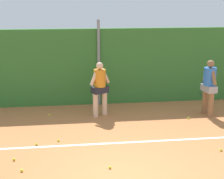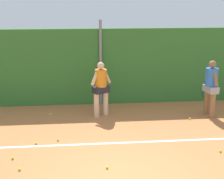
{
  "view_description": "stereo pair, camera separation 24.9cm",
  "coord_description": "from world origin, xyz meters",
  "px_view_note": "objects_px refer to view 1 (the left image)",
  "views": [
    {
      "loc": [
        -0.98,
        -6.36,
        3.73
      ],
      "look_at": [
        0.16,
        2.77,
        1.24
      ],
      "focal_mm": 54.1,
      "sensor_mm": 36.0,
      "label": 1
    },
    {
      "loc": [
        -0.74,
        -6.39,
        3.73
      ],
      "look_at": [
        0.16,
        2.77,
        1.24
      ],
      "focal_mm": 54.1,
      "sensor_mm": 36.0,
      "label": 2
    }
  ],
  "objects_px": {
    "tennis_ball_8": "(50,115)",
    "tennis_ball_12": "(188,118)",
    "player_midcourt": "(209,85)",
    "player_backcourt_far": "(100,86)",
    "tennis_ball_5": "(14,159)",
    "tennis_ball_6": "(22,170)",
    "tennis_ball_13": "(110,167)",
    "tennis_ball_1": "(36,144)",
    "tennis_ball_4": "(221,150)",
    "tennis_ball_10": "(58,140)"
  },
  "relations": [
    {
      "from": "player_midcourt",
      "to": "tennis_ball_12",
      "type": "height_order",
      "value": "player_midcourt"
    },
    {
      "from": "tennis_ball_5",
      "to": "tennis_ball_6",
      "type": "height_order",
      "value": "same"
    },
    {
      "from": "tennis_ball_12",
      "to": "tennis_ball_13",
      "type": "bearing_deg",
      "value": -134.53
    },
    {
      "from": "tennis_ball_5",
      "to": "tennis_ball_10",
      "type": "bearing_deg",
      "value": 44.33
    },
    {
      "from": "tennis_ball_4",
      "to": "tennis_ball_5",
      "type": "bearing_deg",
      "value": 178.79
    },
    {
      "from": "tennis_ball_1",
      "to": "tennis_ball_6",
      "type": "distance_m",
      "value": 1.4
    },
    {
      "from": "tennis_ball_4",
      "to": "tennis_ball_6",
      "type": "bearing_deg",
      "value": -174.57
    },
    {
      "from": "tennis_ball_6",
      "to": "tennis_ball_5",
      "type": "bearing_deg",
      "value": 114.11
    },
    {
      "from": "player_midcourt",
      "to": "tennis_ball_12",
      "type": "bearing_deg",
      "value": 103.42
    },
    {
      "from": "player_midcourt",
      "to": "tennis_ball_12",
      "type": "distance_m",
      "value": 1.27
    },
    {
      "from": "player_midcourt",
      "to": "tennis_ball_8",
      "type": "distance_m",
      "value": 5.29
    },
    {
      "from": "player_midcourt",
      "to": "tennis_ball_5",
      "type": "distance_m",
      "value": 6.45
    },
    {
      "from": "tennis_ball_12",
      "to": "tennis_ball_10",
      "type": "bearing_deg",
      "value": -162.71
    },
    {
      "from": "tennis_ball_4",
      "to": "tennis_ball_1",
      "type": "bearing_deg",
      "value": 168.76
    },
    {
      "from": "tennis_ball_4",
      "to": "tennis_ball_13",
      "type": "xyz_separation_m",
      "value": [
        -2.9,
        -0.56,
        0.0
      ]
    },
    {
      "from": "player_midcourt",
      "to": "tennis_ball_1",
      "type": "relative_size",
      "value": 27.87
    },
    {
      "from": "tennis_ball_5",
      "to": "tennis_ball_8",
      "type": "relative_size",
      "value": 1.0
    },
    {
      "from": "tennis_ball_12",
      "to": "tennis_ball_4",
      "type": "bearing_deg",
      "value": -89.72
    },
    {
      "from": "player_midcourt",
      "to": "tennis_ball_13",
      "type": "bearing_deg",
      "value": 123.28
    },
    {
      "from": "tennis_ball_6",
      "to": "tennis_ball_13",
      "type": "xyz_separation_m",
      "value": [
        1.96,
        -0.1,
        0.0
      ]
    },
    {
      "from": "tennis_ball_10",
      "to": "tennis_ball_6",
      "type": "bearing_deg",
      "value": -115.98
    },
    {
      "from": "tennis_ball_4",
      "to": "tennis_ball_6",
      "type": "xyz_separation_m",
      "value": [
        -4.86,
        -0.46,
        0.0
      ]
    },
    {
      "from": "tennis_ball_1",
      "to": "tennis_ball_6",
      "type": "bearing_deg",
      "value": -98.09
    },
    {
      "from": "player_backcourt_far",
      "to": "tennis_ball_8",
      "type": "height_order",
      "value": "player_backcourt_far"
    },
    {
      "from": "tennis_ball_13",
      "to": "tennis_ball_10",
      "type": "bearing_deg",
      "value": 125.92
    },
    {
      "from": "tennis_ball_4",
      "to": "tennis_ball_13",
      "type": "bearing_deg",
      "value": -169.07
    },
    {
      "from": "tennis_ball_4",
      "to": "tennis_ball_13",
      "type": "relative_size",
      "value": 1.0
    },
    {
      "from": "player_midcourt",
      "to": "tennis_ball_13",
      "type": "distance_m",
      "value": 4.95
    },
    {
      "from": "player_midcourt",
      "to": "tennis_ball_4",
      "type": "bearing_deg",
      "value": 156.43
    },
    {
      "from": "tennis_ball_4",
      "to": "tennis_ball_13",
      "type": "height_order",
      "value": "same"
    },
    {
      "from": "player_backcourt_far",
      "to": "tennis_ball_1",
      "type": "xyz_separation_m",
      "value": [
        -1.87,
        -2.12,
        -0.97
      ]
    },
    {
      "from": "tennis_ball_1",
      "to": "tennis_ball_13",
      "type": "distance_m",
      "value": 2.31
    },
    {
      "from": "tennis_ball_10",
      "to": "tennis_ball_4",
      "type": "bearing_deg",
      "value": -15.04
    },
    {
      "from": "tennis_ball_6",
      "to": "tennis_ball_13",
      "type": "height_order",
      "value": "same"
    },
    {
      "from": "tennis_ball_6",
      "to": "tennis_ball_1",
      "type": "bearing_deg",
      "value": 81.91
    },
    {
      "from": "tennis_ball_1",
      "to": "tennis_ball_5",
      "type": "bearing_deg",
      "value": -118.92
    },
    {
      "from": "tennis_ball_5",
      "to": "tennis_ball_12",
      "type": "distance_m",
      "value": 5.58
    },
    {
      "from": "player_midcourt",
      "to": "player_backcourt_far",
      "type": "bearing_deg",
      "value": 75.3
    },
    {
      "from": "tennis_ball_1",
      "to": "tennis_ball_5",
      "type": "distance_m",
      "value": 0.94
    },
    {
      "from": "tennis_ball_6",
      "to": "tennis_ball_8",
      "type": "bearing_deg",
      "value": 83.57
    },
    {
      "from": "player_midcourt",
      "to": "tennis_ball_1",
      "type": "height_order",
      "value": "player_midcourt"
    },
    {
      "from": "player_midcourt",
      "to": "tennis_ball_5",
      "type": "height_order",
      "value": "player_midcourt"
    },
    {
      "from": "tennis_ball_6",
      "to": "tennis_ball_12",
      "type": "bearing_deg",
      "value": 30.32
    },
    {
      "from": "tennis_ball_8",
      "to": "tennis_ball_12",
      "type": "relative_size",
      "value": 1.0
    },
    {
      "from": "tennis_ball_5",
      "to": "tennis_ball_6",
      "type": "xyz_separation_m",
      "value": [
        0.25,
        -0.57,
        0.0
      ]
    },
    {
      "from": "tennis_ball_6",
      "to": "player_backcourt_far",
      "type": "bearing_deg",
      "value": 59.51
    },
    {
      "from": "tennis_ball_1",
      "to": "tennis_ball_12",
      "type": "xyz_separation_m",
      "value": [
        4.65,
        1.45,
        0.0
      ]
    },
    {
      "from": "player_midcourt",
      "to": "tennis_ball_8",
      "type": "xyz_separation_m",
      "value": [
        -5.16,
        0.55,
        -1.0
      ]
    },
    {
      "from": "tennis_ball_10",
      "to": "tennis_ball_13",
      "type": "bearing_deg",
      "value": -54.08
    },
    {
      "from": "player_backcourt_far",
      "to": "tennis_ball_8",
      "type": "distance_m",
      "value": 1.92
    }
  ]
}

